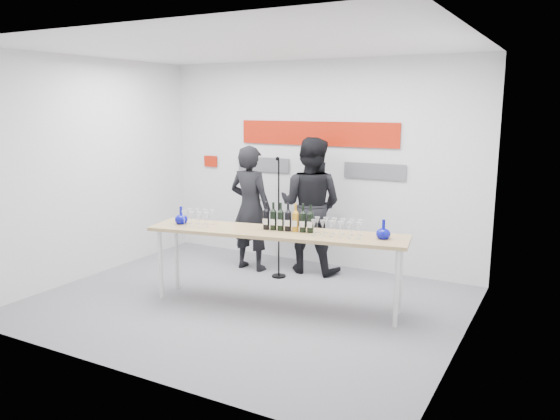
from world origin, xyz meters
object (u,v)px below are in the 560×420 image
at_px(presenter_left, 250,208).
at_px(presenter_right, 310,205).
at_px(tasting_table, 276,237).
at_px(mic_stand, 279,241).

xyz_separation_m(presenter_left, presenter_right, (0.81, 0.31, 0.06)).
distance_m(presenter_left, presenter_right, 0.87).
bearing_deg(tasting_table, mic_stand, 106.49).
distance_m(presenter_right, mic_stand, 0.70).
relative_size(presenter_left, mic_stand, 1.07).
relative_size(tasting_table, presenter_right, 1.62).
bearing_deg(tasting_table, presenter_left, 122.15).
height_order(tasting_table, presenter_left, presenter_left).
xyz_separation_m(tasting_table, mic_stand, (-0.50, 0.98, -0.34)).
bearing_deg(presenter_left, mic_stand, 167.07).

